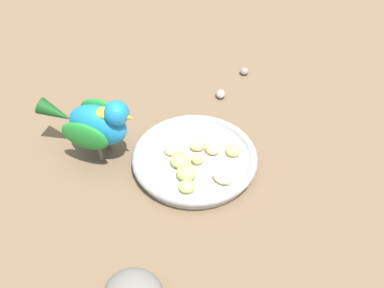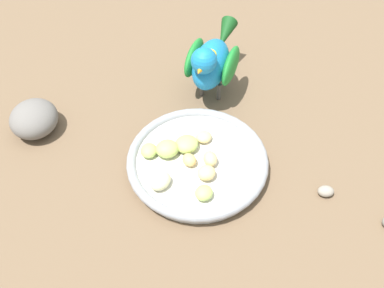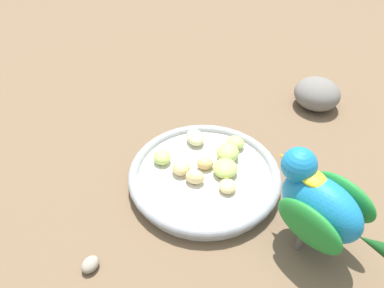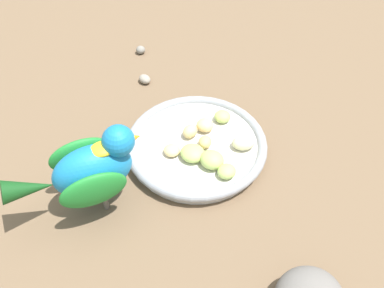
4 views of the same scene
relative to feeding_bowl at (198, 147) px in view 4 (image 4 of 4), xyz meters
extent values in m
plane|color=brown|center=(-0.03, 0.00, -0.01)|extent=(4.00, 4.00, 0.00)
cylinder|color=beige|center=(0.00, 0.00, 0.00)|extent=(0.21, 0.21, 0.02)
torus|color=#93969B|center=(0.00, 0.00, 0.00)|extent=(0.22, 0.22, 0.02)
ellipsoid|color=#B2CC66|center=(-0.06, -0.03, 0.01)|extent=(0.03, 0.03, 0.02)
ellipsoid|color=tan|center=(-0.01, 0.01, 0.01)|extent=(0.03, 0.03, 0.02)
ellipsoid|color=#E5C67F|center=(-0.03, -0.03, 0.01)|extent=(0.04, 0.04, 0.02)
ellipsoid|color=#B2CC66|center=(0.02, 0.02, 0.02)|extent=(0.05, 0.05, 0.02)
ellipsoid|color=#E5C67F|center=(0.04, 0.00, 0.01)|extent=(0.04, 0.04, 0.02)
ellipsoid|color=#E5C67F|center=(0.00, -0.02, 0.01)|extent=(0.03, 0.03, 0.02)
ellipsoid|color=#B2CC66|center=(0.00, 0.05, 0.02)|extent=(0.05, 0.05, 0.02)
ellipsoid|color=beige|center=(-0.06, 0.04, 0.01)|extent=(0.04, 0.04, 0.02)
ellipsoid|color=#B2CC66|center=(-0.01, 0.07, 0.01)|extent=(0.03, 0.03, 0.02)
cylinder|color=#59544C|center=(0.16, 0.00, 0.00)|extent=(0.01, 0.01, 0.03)
cylinder|color=#59544C|center=(0.17, 0.03, 0.00)|extent=(0.01, 0.01, 0.03)
ellipsoid|color=#197AB7|center=(0.17, 0.01, 0.06)|extent=(0.11, 0.07, 0.07)
ellipsoid|color=#1E7F2D|center=(0.17, -0.02, 0.06)|extent=(0.09, 0.03, 0.05)
ellipsoid|color=#1E7F2D|center=(0.18, 0.05, 0.06)|extent=(0.09, 0.03, 0.05)
cone|color=#144719|center=(0.25, 0.01, 0.06)|extent=(0.07, 0.04, 0.05)
sphere|color=#197AB7|center=(0.13, 0.02, 0.10)|extent=(0.05, 0.05, 0.04)
cone|color=orange|center=(0.11, 0.02, 0.09)|extent=(0.02, 0.02, 0.02)
ellipsoid|color=yellow|center=(0.15, 0.02, 0.09)|extent=(0.04, 0.03, 0.01)
ellipsoid|color=gray|center=(-0.04, -0.30, -0.01)|extent=(0.02, 0.02, 0.02)
ellipsoid|color=gray|center=(0.00, -0.21, -0.01)|extent=(0.02, 0.03, 0.02)
camera|label=1|loc=(-0.16, 0.60, 0.64)|focal=46.86mm
camera|label=2|loc=(-0.43, -0.10, 0.57)|focal=42.55mm
camera|label=3|loc=(0.28, -0.32, 0.43)|focal=38.11mm
camera|label=4|loc=(0.23, 0.39, 0.49)|focal=39.70mm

